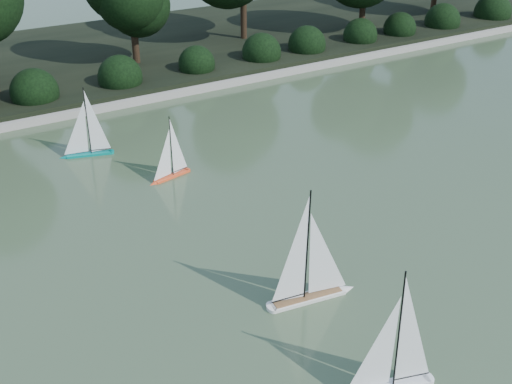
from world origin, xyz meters
TOP-DOWN VIEW (x-y plane):
  - ground at (0.00, 0.00)m, footprint 80.00×80.00m
  - pond_coping at (0.00, 9.00)m, footprint 40.00×0.35m
  - far_bank at (0.00, 13.00)m, footprint 40.00×8.00m
  - shrub_hedge at (0.00, 9.90)m, footprint 29.10×1.10m
  - sailboat_white_a at (-1.38, -1.69)m, footprint 1.26×0.55m
  - sailboat_white_b at (-1.00, 0.17)m, footprint 1.41×0.42m
  - sailboat_orange at (-1.14, 4.74)m, footprint 0.97×0.35m
  - sailboat_teal at (-2.18, 6.63)m, footprint 1.13×0.49m

SIDE VIEW (x-z plane):
  - ground at x=0.00m, z-range 0.00..0.00m
  - pond_coping at x=0.00m, z-range 0.00..0.18m
  - far_bank at x=0.00m, z-range 0.00..0.30m
  - sailboat_orange at x=-1.14m, z-range -0.46..0.87m
  - sailboat_teal at x=-2.18m, z-range -0.54..1.03m
  - sailboat_white_a at x=-1.38m, z-range -0.60..1.15m
  - sailboat_white_b at x=-1.00m, z-range -0.66..1.25m
  - shrub_hedge at x=0.00m, z-range -0.10..1.00m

